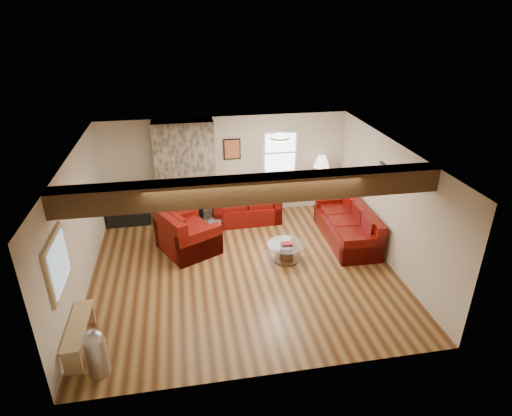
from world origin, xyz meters
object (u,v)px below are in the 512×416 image
Objects in this scene: tv_cabinet at (129,214)px; television at (126,196)px; sofa_three at (347,224)px; coffee_table at (286,252)px; loveseat at (245,204)px; floor_lamp at (321,165)px; armchair_red at (188,231)px.

television is at bearing 0.00° from tv_cabinet.
sofa_three is 1.67m from coffee_table.
television reaches higher than loveseat.
floor_lamp is (4.76, -0.22, 0.57)m from television.
armchair_red reaches higher than loveseat.
television reaches higher than coffee_table.
armchair_red is 1.16× the size of tv_cabinet.
sofa_three is 3.54m from armchair_red.
armchair_red is 2.08m from tv_cabinet.
coffee_table is (-1.54, -0.61, -0.22)m from sofa_three.
armchair_red is at bearing -158.83° from floor_lamp.
sofa_three is at bearing -19.09° from tv_cabinet.
floor_lamp reaches higher than sofa_three.
sofa_three is at bearing -83.51° from floor_lamp.
armchair_red reaches higher than coffee_table.
tv_cabinet is at bearing 145.67° from coffee_table.
armchair_red is at bearing -47.59° from television.
armchair_red is at bearing 158.40° from coffee_table.
tv_cabinet is (-3.39, 2.32, 0.06)m from coffee_table.
coffee_table is 4.14m from television.
floor_lamp is at bearing -2.65° from tv_cabinet.
floor_lamp is at bearing 0.77° from loveseat.
coffee_table is 0.79× the size of tv_cabinet.
loveseat is 2.09× the size of television.
television is (-3.39, 2.32, 0.54)m from coffee_table.
television is at bearing 145.67° from coffee_table.
sofa_three is at bearing -35.51° from loveseat.
television reaches higher than sofa_three.
floor_lamp reaches higher than coffee_table.
coffee_table is at bearing -34.33° from television.
tv_cabinet is (-2.84, 0.30, -0.18)m from loveseat.
sofa_three is 2.52m from loveseat.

